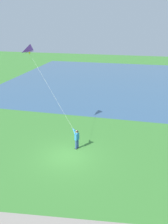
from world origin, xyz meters
TOP-DOWN VIEW (x-y plane):
  - ground_plane at (0.00, 0.00)m, footprint 120.00×120.00m
  - lake_water at (-26.37, 4.00)m, footprint 36.00×44.00m
  - person_kite_flyer at (-1.32, 0.43)m, footprint 0.50×0.63m
  - flying_kite at (-3.37, -4.10)m, footprint 2.61×4.49m

SIDE VIEW (x-z plane):
  - ground_plane at x=0.00m, z-range 0.00..0.00m
  - lake_water at x=-26.37m, z-range 0.00..0.01m
  - person_kite_flyer at x=-1.32m, z-range 0.13..1.96m
  - flying_kite at x=-3.37m, z-range 4.60..11.28m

